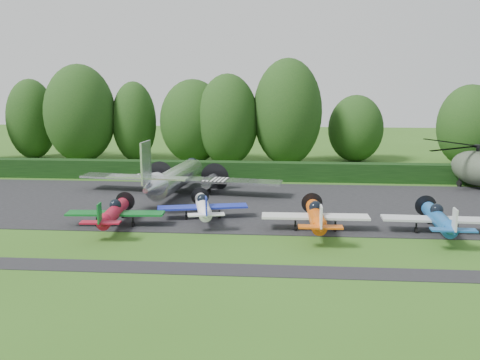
# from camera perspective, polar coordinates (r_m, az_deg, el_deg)

# --- Properties ---
(ground) EXTENTS (160.00, 160.00, 0.00)m
(ground) POSITION_cam_1_polar(r_m,az_deg,el_deg) (37.54, 1.17, -6.36)
(ground) COLOR #315A19
(ground) RESTS_ON ground
(apron) EXTENTS (70.00, 18.00, 0.01)m
(apron) POSITION_cam_1_polar(r_m,az_deg,el_deg) (47.15, 1.89, -2.66)
(apron) COLOR black
(apron) RESTS_ON ground
(taxiway_verge) EXTENTS (70.00, 2.00, 0.00)m
(taxiway_verge) POSITION_cam_1_polar(r_m,az_deg,el_deg) (31.89, 0.53, -9.63)
(taxiway_verge) COLOR black
(taxiway_verge) RESTS_ON ground
(hedgerow) EXTENTS (90.00, 1.60, 2.00)m
(hedgerow) POSITION_cam_1_polar(r_m,az_deg,el_deg) (57.88, 2.39, -0.03)
(hedgerow) COLOR black
(hedgerow) RESTS_ON ground
(transport_plane) EXTENTS (19.71, 15.12, 6.32)m
(transport_plane) POSITION_cam_1_polar(r_m,az_deg,el_deg) (50.36, -6.89, 0.22)
(transport_plane) COLOR silver
(transport_plane) RESTS_ON ground
(light_plane_red) EXTENTS (7.35, 7.73, 2.82)m
(light_plane_red) POSITION_cam_1_polar(r_m,az_deg,el_deg) (41.04, -13.33, -3.41)
(light_plane_red) COLOR maroon
(light_plane_red) RESTS_ON ground
(light_plane_white) EXTENTS (7.11, 7.48, 2.73)m
(light_plane_white) POSITION_cam_1_polar(r_m,az_deg,el_deg) (42.08, -3.96, -2.81)
(light_plane_white) COLOR white
(light_plane_white) RESTS_ON ground
(light_plane_orange) EXTENTS (7.84, 8.24, 3.01)m
(light_plane_orange) POSITION_cam_1_polar(r_m,az_deg,el_deg) (39.17, 8.10, -3.80)
(light_plane_orange) COLOR #D2500C
(light_plane_orange) RESTS_ON ground
(light_plane_blue) EXTENTS (7.73, 8.12, 2.97)m
(light_plane_blue) POSITION_cam_1_polar(r_m,az_deg,el_deg) (40.67, 20.41, -3.87)
(light_plane_blue) COLOR #184F91
(light_plane_blue) RESTS_ON ground
(helicopter) EXTENTS (13.68, 16.02, 4.41)m
(helicopter) POSITION_cam_1_polar(r_m,az_deg,el_deg) (58.39, 23.94, 1.46)
(helicopter) COLOR #3B4334
(helicopter) RESTS_ON ground
(tree_0) EXTENTS (6.45, 6.45, 10.68)m
(tree_0) POSITION_cam_1_polar(r_m,az_deg,el_deg) (77.05, -21.35, 6.05)
(tree_0) COLOR black
(tree_0) RESTS_ON ground
(tree_1) EXTENTS (7.60, 7.60, 11.38)m
(tree_1) POSITION_cam_1_polar(r_m,az_deg,el_deg) (66.48, -1.32, 6.40)
(tree_1) COLOR black
(tree_1) RESTS_ON ground
(tree_2) EXTENTS (9.01, 9.01, 12.57)m
(tree_2) POSITION_cam_1_polar(r_m,az_deg,el_deg) (71.86, -16.71, 6.78)
(tree_2) COLOR black
(tree_2) RESTS_ON ground
(tree_3) EXTENTS (8.49, 8.49, 13.24)m
(tree_3) POSITION_cam_1_polar(r_m,az_deg,el_deg) (66.64, 5.09, 7.18)
(tree_3) COLOR black
(tree_3) RESTS_ON ground
(tree_4) EXTENTS (7.67, 7.67, 10.09)m
(tree_4) POSITION_cam_1_polar(r_m,az_deg,el_deg) (71.44, 23.25, 5.32)
(tree_4) COLOR black
(tree_4) RESTS_ON ground
(tree_7) EXTENTS (8.42, 8.42, 10.68)m
(tree_7) POSITION_cam_1_polar(r_m,az_deg,el_deg) (68.85, -5.03, 6.25)
(tree_7) COLOR black
(tree_7) RESTS_ON ground
(tree_8) EXTENTS (7.09, 7.09, 8.67)m
(tree_8) POSITION_cam_1_polar(r_m,az_deg,el_deg) (71.13, 12.23, 5.38)
(tree_8) COLOR black
(tree_8) RESTS_ON ground
(tree_9) EXTENTS (5.70, 5.70, 10.38)m
(tree_9) POSITION_cam_1_polar(r_m,az_deg,el_deg) (71.21, -11.22, 6.11)
(tree_9) COLOR black
(tree_9) RESTS_ON ground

